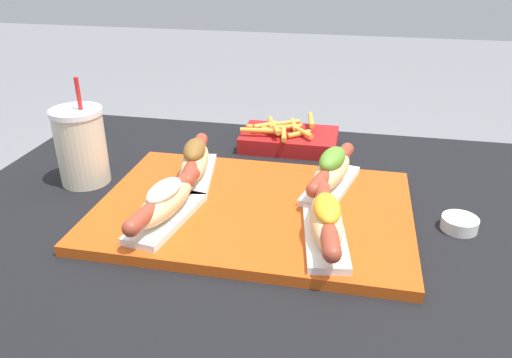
% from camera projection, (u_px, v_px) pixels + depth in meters
% --- Properties ---
extents(serving_tray, '(0.53, 0.37, 0.02)m').
position_uv_depth(serving_tray, '(254.00, 210.00, 0.86)').
color(serving_tray, '#CC4C14').
rests_on(serving_tray, patio_table).
extents(hot_dog_0, '(0.09, 0.22, 0.07)m').
position_uv_depth(hot_dog_0, '(165.00, 203.00, 0.79)').
color(hot_dog_0, white).
rests_on(hot_dog_0, serving_tray).
extents(hot_dog_1, '(0.09, 0.22, 0.07)m').
position_uv_depth(hot_dog_1, '(326.00, 221.00, 0.74)').
color(hot_dog_1, white).
rests_on(hot_dog_1, serving_tray).
extents(hot_dog_2, '(0.09, 0.22, 0.07)m').
position_uv_depth(hot_dog_2, '(195.00, 161.00, 0.93)').
color(hot_dog_2, white).
rests_on(hot_dog_2, serving_tray).
extents(hot_dog_3, '(0.10, 0.21, 0.08)m').
position_uv_depth(hot_dog_3, '(332.00, 171.00, 0.89)').
color(hot_dog_3, white).
rests_on(hot_dog_3, serving_tray).
extents(sauce_bowl, '(0.06, 0.06, 0.02)m').
position_uv_depth(sauce_bowl, '(460.00, 223.00, 0.81)').
color(sauce_bowl, white).
rests_on(sauce_bowl, patio_table).
extents(drink_cup, '(0.10, 0.10, 0.21)m').
position_uv_depth(drink_cup, '(81.00, 146.00, 0.94)').
color(drink_cup, beige).
rests_on(drink_cup, patio_table).
extents(fries_basket, '(0.21, 0.15, 0.06)m').
position_uv_depth(fries_basket, '(288.00, 139.00, 1.13)').
color(fries_basket, '#B21919').
rests_on(fries_basket, patio_table).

